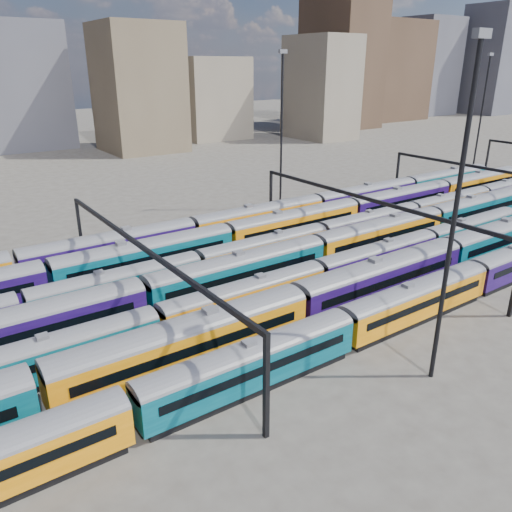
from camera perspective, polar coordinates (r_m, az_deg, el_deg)
ground at (r=59.98m, az=5.37°, el=-2.07°), size 500.00×500.00×0.00m
rake_1 at (r=46.41m, az=4.70°, el=-5.30°), size 135.89×3.31×5.59m
rake_2 at (r=45.02m, az=-11.25°, el=-7.30°), size 111.99×2.73×4.59m
rake_3 at (r=67.68m, az=13.94°, el=2.69°), size 109.86×3.22×5.43m
rake_4 at (r=67.15m, az=7.45°, el=2.60°), size 111.49×2.72×4.57m
rake_5 at (r=64.12m, az=-3.31°, el=2.29°), size 132.67×3.23×5.46m
rake_6 at (r=67.14m, az=-7.33°, el=3.00°), size 131.72×3.21×5.42m
gantry_1 at (r=47.78m, az=-13.05°, el=0.04°), size 0.35×40.35×8.03m
gantry_2 at (r=64.38m, az=12.44°, el=5.55°), size 0.35×40.35×8.03m
gantry_3 at (r=88.36m, az=26.03°, el=8.08°), size 0.35×40.35×8.03m
mast_2 at (r=38.03m, az=21.87°, el=5.02°), size 1.40×0.50×25.60m
mast_3 at (r=83.81m, az=2.94°, el=14.55°), size 1.40×0.50×25.60m
mast_5 at (r=118.81m, az=24.38°, el=14.72°), size 1.40×0.50×25.60m
skyline at (r=203.93m, az=9.29°, el=20.12°), size 399.22×60.48×50.03m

